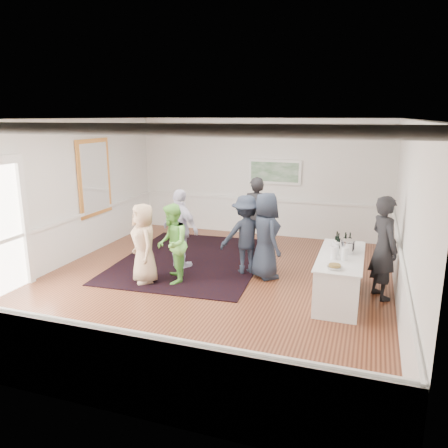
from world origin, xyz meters
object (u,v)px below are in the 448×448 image
(bartender, at_px, (384,248))
(guest_dark_b, at_px, (256,216))
(guest_tan, at_px, (144,243))
(ice_bucket, at_px, (348,247))
(guest_green, at_px, (172,244))
(guest_lilac, at_px, (181,229))
(serving_table, at_px, (340,277))
(nut_bowl, at_px, (335,267))
(guest_navy, at_px, (266,236))
(guest_dark_a, at_px, (246,235))

(bartender, height_order, guest_dark_b, bartender)
(guest_tan, bearing_deg, ice_bucket, 52.86)
(guest_green, bearing_deg, guest_lilac, 170.21)
(serving_table, relative_size, ice_bucket, 7.90)
(guest_lilac, height_order, nut_bowl, guest_lilac)
(guest_green, relative_size, guest_navy, 0.90)
(guest_navy, bearing_deg, serving_table, -150.64)
(guest_dark_a, xyz_separation_m, nut_bowl, (1.94, -1.55, 0.03))
(guest_green, relative_size, nut_bowl, 6.27)
(guest_dark_a, relative_size, ice_bucket, 6.42)
(serving_table, distance_m, guest_dark_a, 2.18)
(bartender, height_order, guest_lilac, bartender)
(guest_green, bearing_deg, ice_bucket, 73.58)
(bartender, bearing_deg, guest_tan, 69.34)
(serving_table, relative_size, guest_lilac, 1.18)
(guest_lilac, height_order, guest_navy, guest_navy)
(guest_navy, distance_m, nut_bowl, 2.05)
(guest_lilac, bearing_deg, nut_bowl, -179.75)
(bartender, xyz_separation_m, ice_bucket, (-0.62, -0.17, -0.00))
(serving_table, height_order, bartender, bartender)
(guest_dark_a, bearing_deg, bartender, 139.29)
(guest_lilac, distance_m, guest_dark_a, 1.44)
(guest_dark_b, height_order, ice_bucket, guest_dark_b)
(guest_dark_a, relative_size, guest_navy, 0.94)
(guest_tan, height_order, guest_green, guest_tan)
(nut_bowl, bearing_deg, guest_dark_a, 141.49)
(guest_tan, xyz_separation_m, guest_navy, (2.22, 1.03, 0.08))
(guest_tan, bearing_deg, guest_navy, 69.58)
(bartender, distance_m, guest_dark_b, 3.35)
(ice_bucket, bearing_deg, guest_navy, 163.83)
(guest_green, xyz_separation_m, guest_dark_b, (1.10, 2.32, 0.14))
(nut_bowl, bearing_deg, bartender, 55.40)
(guest_green, bearing_deg, nut_bowl, 57.07)
(guest_tan, height_order, nut_bowl, guest_tan)
(guest_tan, xyz_separation_m, guest_lilac, (0.33, 1.03, 0.07))
(serving_table, xyz_separation_m, bartender, (0.71, 0.32, 0.53))
(serving_table, height_order, guest_tan, guest_tan)
(guest_lilac, bearing_deg, serving_table, -167.48)
(serving_table, xyz_separation_m, guest_green, (-3.23, -0.22, 0.38))
(guest_green, height_order, nut_bowl, guest_green)
(bartender, bearing_deg, guest_navy, 52.33)
(guest_lilac, relative_size, guest_navy, 0.98)
(guest_green, distance_m, ice_bucket, 3.35)
(guest_dark_a, height_order, ice_bucket, guest_dark_a)
(serving_table, distance_m, bartender, 0.94)
(guest_dark_a, bearing_deg, ice_bucket, 132.36)
(guest_dark_b, bearing_deg, nut_bowl, 115.87)
(serving_table, distance_m, ice_bucket, 0.56)
(guest_lilac, relative_size, guest_dark_a, 1.04)
(guest_tan, height_order, guest_dark_a, guest_dark_a)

